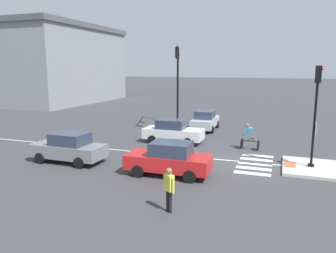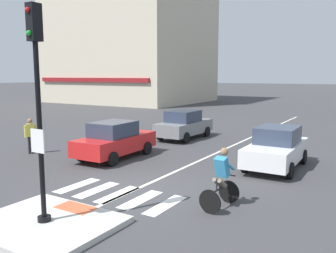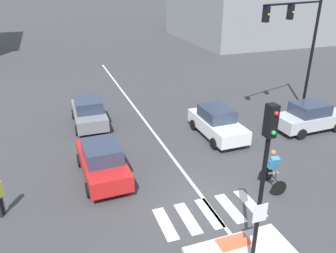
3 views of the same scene
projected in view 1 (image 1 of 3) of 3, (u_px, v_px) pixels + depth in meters
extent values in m
plane|color=#3D3D3F|center=(244.00, 163.00, 17.87)|extent=(300.00, 300.00, 0.00)
cube|color=beige|center=(311.00, 168.00, 16.74)|extent=(3.37, 2.75, 0.15)
cube|color=#DB5B38|center=(290.00, 164.00, 17.06)|extent=(1.10, 0.60, 0.01)
cylinder|color=black|center=(311.00, 165.00, 16.71)|extent=(0.32, 0.32, 0.12)
cylinder|color=black|center=(314.00, 124.00, 16.33)|extent=(0.12, 0.12, 4.16)
cube|color=white|center=(316.00, 129.00, 16.34)|extent=(0.44, 0.03, 0.56)
cube|color=black|center=(318.00, 74.00, 15.88)|extent=(0.24, 0.28, 0.84)
sphere|color=red|center=(322.00, 69.00, 15.78)|extent=(0.12, 0.12, 0.12)
sphere|color=green|center=(322.00, 79.00, 15.87)|extent=(0.12, 0.12, 0.12)
cube|color=silver|center=(252.00, 173.00, 16.05)|extent=(0.44, 1.80, 0.01)
cube|color=silver|center=(254.00, 168.00, 16.86)|extent=(0.44, 1.80, 0.01)
cube|color=silver|center=(255.00, 164.00, 17.67)|extent=(0.44, 1.80, 0.01)
cube|color=silver|center=(256.00, 160.00, 18.48)|extent=(0.44, 1.80, 0.01)
cube|color=silver|center=(258.00, 156.00, 19.28)|extent=(0.44, 1.80, 0.01)
cube|color=silver|center=(89.00, 147.00, 21.32)|extent=(0.14, 28.00, 0.01)
cylinder|color=black|center=(178.00, 86.00, 29.81)|extent=(0.18, 0.18, 6.98)
cylinder|color=black|center=(178.00, 48.00, 26.62)|extent=(5.12, 1.68, 0.11)
cube|color=black|center=(177.00, 54.00, 26.43)|extent=(0.34, 0.36, 0.80)
sphere|color=gold|center=(180.00, 54.00, 26.43)|extent=(0.12, 0.12, 0.12)
cube|color=black|center=(177.00, 53.00, 24.34)|extent=(0.34, 0.36, 0.80)
sphere|color=gold|center=(179.00, 53.00, 24.34)|extent=(0.12, 0.12, 0.12)
cube|color=gray|center=(41.00, 67.00, 49.69)|extent=(19.80, 18.44, 10.50)
cube|color=#525455|center=(39.00, 29.00, 48.68)|extent=(20.39, 19.00, 0.70)
cube|color=white|center=(173.00, 133.00, 22.53)|extent=(1.74, 4.12, 0.70)
cube|color=#2D384C|center=(171.00, 124.00, 22.46)|extent=(1.50, 1.92, 0.64)
cylinder|color=black|center=(194.00, 137.00, 22.96)|extent=(0.19, 0.60, 0.60)
cylinder|color=black|center=(188.00, 142.00, 21.41)|extent=(0.19, 0.60, 0.60)
cylinder|color=black|center=(161.00, 135.00, 23.77)|extent=(0.19, 0.60, 0.60)
cylinder|color=black|center=(152.00, 140.00, 22.22)|extent=(0.19, 0.60, 0.60)
cube|color=silver|center=(205.00, 122.00, 27.19)|extent=(4.14, 1.81, 0.70)
cube|color=#2D384C|center=(205.00, 114.00, 26.93)|extent=(1.94, 1.53, 0.64)
cylinder|color=black|center=(199.00, 123.00, 28.70)|extent=(0.60, 0.20, 0.60)
cylinder|color=black|center=(217.00, 124.00, 28.19)|extent=(0.60, 0.20, 0.60)
cylinder|color=black|center=(192.00, 128.00, 26.32)|extent=(0.60, 0.20, 0.60)
cylinder|color=black|center=(212.00, 130.00, 25.81)|extent=(0.60, 0.20, 0.60)
cube|color=slate|center=(68.00, 150.00, 17.95)|extent=(1.76, 4.12, 0.70)
cube|color=#2D384C|center=(70.00, 139.00, 17.78)|extent=(1.51, 1.92, 0.64)
cylinder|color=black|center=(40.00, 158.00, 17.68)|extent=(0.19, 0.60, 0.60)
cylinder|color=black|center=(60.00, 151.00, 19.21)|extent=(0.19, 0.60, 0.60)
cylinder|color=black|center=(79.00, 163.00, 16.81)|extent=(0.19, 0.60, 0.60)
cylinder|color=black|center=(97.00, 155.00, 18.34)|extent=(0.19, 0.60, 0.60)
cube|color=red|center=(168.00, 162.00, 15.78)|extent=(1.82, 4.15, 0.70)
cube|color=#2D384C|center=(171.00, 149.00, 15.62)|extent=(1.54, 1.94, 0.64)
cylinder|color=black|center=(138.00, 171.00, 15.45)|extent=(0.20, 0.61, 0.60)
cylinder|color=black|center=(150.00, 162.00, 17.01)|extent=(0.20, 0.61, 0.60)
cylinder|color=black|center=(189.00, 177.00, 14.68)|extent=(0.20, 0.61, 0.60)
cylinder|color=black|center=(198.00, 166.00, 16.24)|extent=(0.20, 0.61, 0.60)
cylinder|color=black|center=(242.00, 144.00, 20.95)|extent=(0.66, 0.11, 0.66)
cylinder|color=black|center=(258.00, 145.00, 20.50)|extent=(0.66, 0.11, 0.66)
cylinder|color=black|center=(250.00, 141.00, 20.68)|extent=(0.15, 0.89, 0.05)
cylinder|color=black|center=(253.00, 139.00, 20.57)|extent=(0.04, 0.04, 0.30)
cylinder|color=black|center=(243.00, 136.00, 20.83)|extent=(0.44, 0.09, 0.04)
cylinder|color=#6B6051|center=(250.00, 139.00, 20.57)|extent=(0.16, 0.41, 0.33)
cylinder|color=#6B6051|center=(251.00, 138.00, 20.71)|extent=(0.16, 0.41, 0.33)
cube|color=#338CBF|center=(249.00, 132.00, 20.61)|extent=(0.38, 0.42, 0.60)
sphere|color=#936B4C|center=(248.00, 125.00, 20.59)|extent=(0.22, 0.22, 0.22)
cylinder|color=#338CBF|center=(246.00, 132.00, 20.54)|extent=(0.13, 0.46, 0.31)
cylinder|color=#338CBF|center=(247.00, 131.00, 20.83)|extent=(0.13, 0.46, 0.31)
cylinder|color=black|center=(170.00, 202.00, 11.65)|extent=(0.12, 0.12, 0.82)
cylinder|color=black|center=(168.00, 201.00, 11.77)|extent=(0.12, 0.12, 0.82)
cube|color=#DBD64C|center=(169.00, 183.00, 11.58)|extent=(0.38, 0.42, 0.60)
cylinder|color=#DBD64C|center=(173.00, 186.00, 11.41)|extent=(0.09, 0.09, 0.56)
cylinder|color=#DBD64C|center=(165.00, 182.00, 11.77)|extent=(0.09, 0.09, 0.56)
sphere|color=#936B4C|center=(169.00, 171.00, 11.50)|extent=(0.22, 0.22, 0.22)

